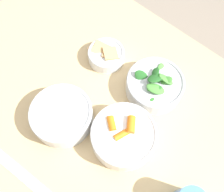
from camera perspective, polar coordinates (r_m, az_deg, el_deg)
ground_plane at (r=1.51m, az=-0.69°, el=-13.34°), size 10.00×10.00×0.00m
dining_table at (r=0.90m, az=-1.12°, el=-4.50°), size 1.22×0.79×0.75m
bowl_carrots at (r=0.72m, az=2.68°, el=-9.08°), size 0.19×0.19×0.08m
bowl_greens at (r=0.80m, az=9.77°, el=2.54°), size 0.18×0.18×0.09m
bowl_beans_hotdog at (r=0.76m, az=-11.30°, el=-4.45°), size 0.18×0.18×0.07m
bowl_cookies at (r=0.86m, az=-1.39°, el=9.43°), size 0.12×0.12×0.05m
ruler at (r=0.76m, az=-18.46°, el=-17.78°), size 0.30×0.06×0.00m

